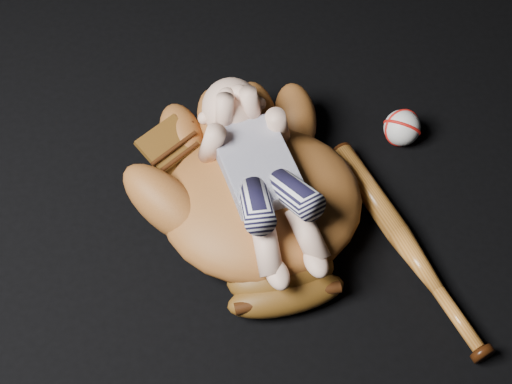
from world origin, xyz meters
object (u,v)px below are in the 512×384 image
(baseball_glove, at_px, (262,195))
(newborn_baby, at_px, (263,176))
(baseball, at_px, (402,128))
(baseball_bat, at_px, (407,245))

(baseball_glove, bearing_deg, newborn_baby, -68.37)
(baseball, bearing_deg, baseball_bat, -101.50)
(baseball, bearing_deg, newborn_baby, -151.18)
(baseball_bat, distance_m, baseball, 0.25)
(baseball_bat, bearing_deg, newborn_baby, 158.97)
(newborn_baby, relative_size, baseball, 5.72)
(newborn_baby, height_order, baseball_bat, newborn_baby)
(newborn_baby, bearing_deg, baseball_bat, -33.39)
(baseball_bat, bearing_deg, baseball_glove, 158.31)
(baseball_glove, distance_m, baseball, 0.33)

